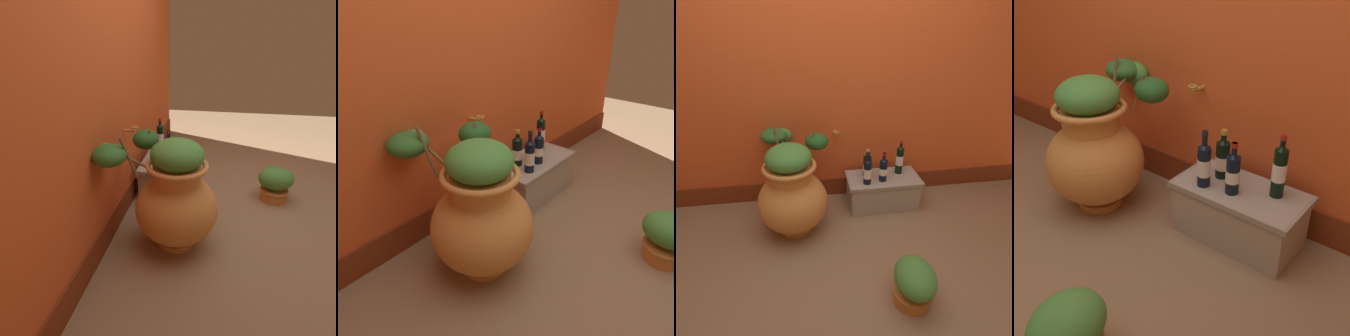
{
  "view_description": "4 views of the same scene",
  "coord_description": "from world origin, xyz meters",
  "views": [
    {
      "loc": [
        -2.1,
        0.37,
        1.42
      ],
      "look_at": [
        0.04,
        0.74,
        0.39
      ],
      "focal_mm": 31.22,
      "sensor_mm": 36.0,
      "label": 1
    },
    {
      "loc": [
        -1.41,
        -0.41,
        1.42
      ],
      "look_at": [
        -0.01,
        0.76,
        0.45
      ],
      "focal_mm": 34.59,
      "sensor_mm": 36.0,
      "label": 2
    },
    {
      "loc": [
        -0.23,
        -1.17,
        1.58
      ],
      "look_at": [
        0.06,
        0.79,
        0.47
      ],
      "focal_mm": 27.69,
      "sensor_mm": 36.0,
      "label": 3
    },
    {
      "loc": [
        1.3,
        -0.7,
        1.43
      ],
      "look_at": [
        0.12,
        0.78,
        0.35
      ],
      "focal_mm": 43.09,
      "sensor_mm": 36.0,
      "label": 4
    }
  ],
  "objects": [
    {
      "name": "potted_shrub",
      "position": [
        0.36,
        -0.19,
        0.17
      ],
      "size": [
        0.26,
        0.31,
        0.32
      ],
      "color": "#C17033",
      "rests_on": "ground_plane"
    },
    {
      "name": "terracotta_urn",
      "position": [
        -0.39,
        0.63,
        0.39
      ],
      "size": [
        0.61,
        0.79,
        0.84
      ],
      "color": "#CC7F3D",
      "rests_on": "ground_plane"
    },
    {
      "name": "stone_ledge",
      "position": [
        0.44,
        0.86,
        0.17
      ],
      "size": [
        0.69,
        0.36,
        0.31
      ],
      "color": "#9E9384",
      "rests_on": "ground_plane"
    },
    {
      "name": "wine_bottle_back",
      "position": [
        0.29,
        0.91,
        0.43
      ],
      "size": [
        0.08,
        0.08,
        0.27
      ],
      "color": "black",
      "rests_on": "stone_ledge"
    },
    {
      "name": "wine_bottle_middle",
      "position": [
        0.61,
        0.92,
        0.46
      ],
      "size": [
        0.07,
        0.07,
        0.33
      ],
      "color": "black",
      "rests_on": "stone_ledge"
    },
    {
      "name": "wine_bottle_right",
      "position": [
        0.27,
        0.78,
        0.44
      ],
      "size": [
        0.07,
        0.07,
        0.31
      ],
      "color": "black",
      "rests_on": "stone_ledge"
    },
    {
      "name": "ground_plane",
      "position": [
        0.0,
        0.0,
        0.0
      ],
      "size": [
        7.0,
        7.0,
        0.0
      ],
      "primitive_type": "plane",
      "color": "#896B4C"
    },
    {
      "name": "wine_bottle_left",
      "position": [
        0.42,
        0.81,
        0.43
      ],
      "size": [
        0.07,
        0.07,
        0.28
      ],
      "color": "black",
      "rests_on": "stone_ledge"
    }
  ]
}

